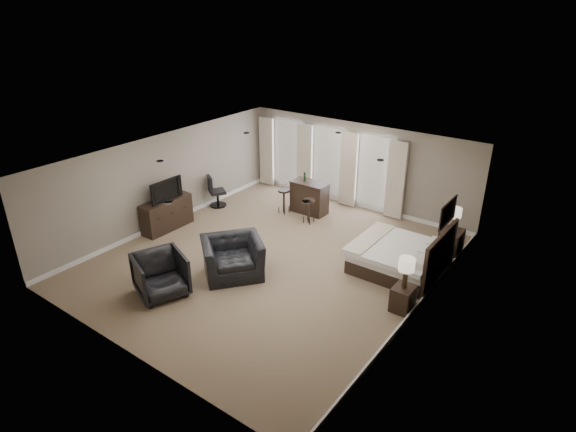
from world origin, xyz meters
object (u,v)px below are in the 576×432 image
Objects in this scene: nightstand_far at (451,243)px; dresser at (167,214)px; nightstand_near at (403,298)px; lamp_far at (454,220)px; bar_stool_left at (284,201)px; bed at (394,244)px; desk_chair at (217,191)px; bar_stool_right at (309,211)px; bar_counter at (309,197)px; armchair_near at (232,252)px; armchair_far at (160,273)px; tv at (165,197)px; lamp_near at (406,273)px.

dresser is (-6.92, -3.18, 0.11)m from nightstand_far.
lamp_far reaches higher than nightstand_near.
bar_stool_left is (-4.93, -0.39, 0.04)m from nightstand_far.
bed is 2.97× the size of nightstand_far.
desk_chair is (-6.89, -1.19, 0.17)m from nightstand_far.
bar_counter is at bearing 122.54° from bar_stool_right.
lamp_far reaches higher than dresser.
desk_chair is (-6.89, -1.19, -0.47)m from lamp_far.
dresser is at bearing -155.29° from nightstand_far.
dresser is 2.04× the size of bar_stool_left.
bar_counter is (-4.33, 0.09, 0.15)m from nightstand_far.
nightstand_near is 7.10m from desk_chair.
bed is 1.77× the size of bar_counter.
armchair_near is (-3.80, -3.92, 0.26)m from nightstand_far.
bed is at bearing -11.00° from armchair_near.
bar_stool_right is (-3.93, -0.53, 0.02)m from nightstand_far.
bar_stool_right reaches higher than nightstand_far.
armchair_far is at bearing -43.16° from dresser.
tv reaches higher than bar_stool_right.
bar_stool_left is (-0.60, -0.47, -0.12)m from bar_counter.
nightstand_near is at bearing -31.08° from bar_stool_right.
bar_stool_right is at bearing 148.92° from nightstand_near.
desk_chair is at bearing 89.14° from dresser.
lamp_near reaches higher than desk_chair.
bar_counter is at bearing 51.57° from dresser.
bar_stool_right is (-0.13, 3.39, -0.24)m from armchair_near.
tv is 1.04× the size of desk_chair.
bed is at bearing -19.64° from armchair_far.
lamp_far reaches higher than bar_stool_left.
bar_stool_right is at bearing -48.36° from tv.
armchair_near is 1.21× the size of bar_counter.
nightstand_near is 0.40× the size of armchair_near.
bar_stool_right is (-3.04, 0.92, -0.27)m from bed.
bed is 4.18m from bar_stool_left.
bar_stool_left is at bearing -125.19° from desk_chair.
lamp_far is 4.02m from bar_stool_right.
nightstand_far is at bearing 4.49° from bar_stool_left.
nightstand_far is (0.89, 1.45, -0.30)m from bed.
armchair_far reaches higher than bar_counter.
lamp_near is 0.95× the size of bar_stool_right.
bed reaches higher than tv.
bar_counter is (2.59, 3.27, 0.05)m from dresser.
bar_stool_right is (0.39, -0.61, -0.13)m from bar_counter.
bar_counter reaches higher than nightstand_near.
lamp_near is at bearing -90.00° from lamp_far.
tv is 2.05m from desk_chair.
dresser is at bearing 69.07° from armchair_far.
nightstand_far is 0.64× the size of tv.
bar_counter is (-4.33, 2.99, -0.39)m from lamp_near.
bar_counter is 1.51× the size of bar_stool_left.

